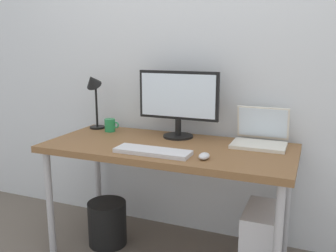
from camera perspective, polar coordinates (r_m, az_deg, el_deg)
The scene contains 10 objects.
back_wall at distance 2.56m, azimuth 3.45°, elevation 11.57°, with size 4.40×0.04×2.60m, color silver.
desk at distance 2.28m, azimuth 0.00°, elevation -4.48°, with size 1.52×0.68×0.74m.
monitor at distance 2.40m, azimuth 1.59°, elevation 4.07°, with size 0.54×0.20×0.44m.
laptop at distance 2.33m, azimuth 14.13°, elevation -1.44°, with size 0.32×0.27×0.23m.
desk_lamp at distance 2.69m, azimuth -11.50°, elevation 5.62°, with size 0.11×0.16×0.42m.
keyboard at distance 2.09m, azimuth -2.39°, elevation -3.96°, with size 0.44×0.14×0.02m, color silver.
mouse at distance 1.99m, azimuth 5.62°, elevation -4.66°, with size 0.06×0.09×0.03m, color silver.
coffee_mug at distance 2.64m, azimuth -8.96°, elevation 0.14°, with size 0.11×0.08×0.09m.
computer_tower at distance 2.31m, azimuth 13.98°, elevation -17.11°, with size 0.18×0.36×0.42m, color silver.
wastebasket at distance 2.63m, azimuth -9.37°, elevation -14.60°, with size 0.26×0.26×0.30m, color black.
Camera 1 is at (0.82, -2.02, 1.33)m, focal length 39.33 mm.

